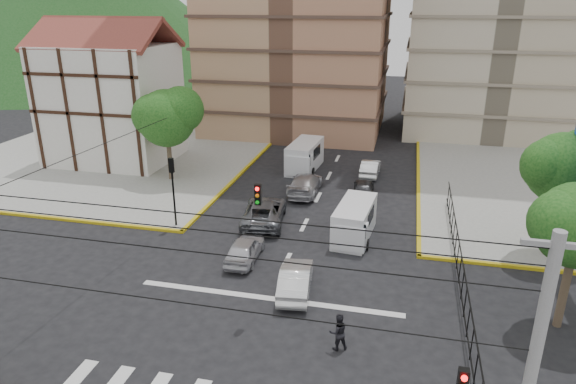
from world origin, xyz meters
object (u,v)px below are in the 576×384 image
(van_right_lane, at_px, (354,223))
(car_silver_front_left, at_px, (245,249))
(traffic_light_nw, at_px, (173,181))
(car_white_front_right, at_px, (296,279))
(van_left_lane, at_px, (304,157))
(pedestrian_crosswalk, at_px, (338,332))

(van_right_lane, relative_size, car_silver_front_left, 1.28)
(traffic_light_nw, distance_m, van_right_lane, 11.30)
(van_right_lane, xyz_separation_m, car_white_front_right, (-2.10, -6.61, -0.35))
(van_right_lane, height_order, car_silver_front_left, van_right_lane)
(car_white_front_right, bearing_deg, van_right_lane, -114.62)
(van_right_lane, distance_m, van_left_lane, 13.44)
(van_right_lane, relative_size, car_white_front_right, 1.17)
(traffic_light_nw, bearing_deg, car_silver_front_left, -29.37)
(van_left_lane, height_order, car_white_front_right, van_left_lane)
(car_silver_front_left, relative_size, car_white_front_right, 0.92)
(car_silver_front_left, xyz_separation_m, pedestrian_crosswalk, (6.08, -6.49, 0.16))
(traffic_light_nw, height_order, pedestrian_crosswalk, traffic_light_nw)
(car_silver_front_left, relative_size, pedestrian_crosswalk, 2.37)
(van_left_lane, distance_m, car_silver_front_left, 16.27)
(car_silver_front_left, height_order, pedestrian_crosswalk, pedestrian_crosswalk)
(car_white_front_right, relative_size, pedestrian_crosswalk, 2.58)
(van_right_lane, bearing_deg, pedestrian_crosswalk, -81.69)
(van_right_lane, distance_m, pedestrian_crosswalk, 10.53)
(traffic_light_nw, height_order, car_white_front_right, traffic_light_nw)
(van_left_lane, bearing_deg, van_right_lane, -61.43)
(traffic_light_nw, relative_size, pedestrian_crosswalk, 2.71)
(car_silver_front_left, distance_m, pedestrian_crosswalk, 8.89)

